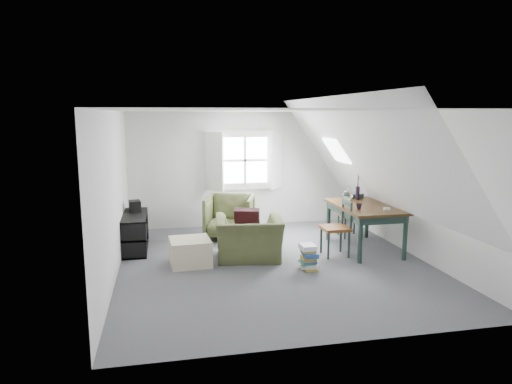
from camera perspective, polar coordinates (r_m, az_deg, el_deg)
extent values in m
plane|color=#4E4E54|center=(7.66, 2.29, -8.89)|extent=(5.50, 5.50, 0.00)
plane|color=white|center=(7.26, 2.42, 10.15)|extent=(5.50, 5.50, 0.00)
plane|color=silver|center=(10.03, -1.43, 2.87)|extent=(5.00, 0.00, 5.00)
plane|color=silver|center=(4.79, 10.32, -4.85)|extent=(5.00, 0.00, 5.00)
plane|color=silver|center=(7.19, -17.38, -0.29)|extent=(0.00, 5.50, 5.50)
plane|color=silver|center=(8.32, 19.32, 0.91)|extent=(0.00, 5.50, 5.50)
plane|color=white|center=(7.08, -9.91, 4.16)|extent=(3.19, 5.50, 4.48)
plane|color=white|center=(7.81, 13.52, 4.54)|extent=(3.19, 5.50, 4.48)
cube|color=white|center=(9.98, -1.42, 3.99)|extent=(1.30, 0.04, 1.30)
cube|color=white|center=(9.73, -5.20, 3.81)|extent=(0.35, 0.35, 1.25)
cube|color=white|center=(9.97, 2.60, 3.98)|extent=(0.35, 0.35, 1.25)
cube|color=white|center=(9.97, -1.41, 3.99)|extent=(1.00, 0.02, 1.00)
cube|color=white|center=(9.95, -1.39, 3.98)|extent=(1.08, 0.04, 0.05)
cube|color=white|center=(9.95, -1.39, 3.98)|extent=(0.05, 0.04, 1.08)
cube|color=white|center=(9.01, 10.01, 5.11)|extent=(0.35, 0.75, 0.47)
imported|color=#434B27|center=(7.89, -0.89, -8.33)|extent=(1.22, 1.10, 0.72)
imported|color=#434B27|center=(9.22, -3.28, -5.67)|extent=(1.16, 1.17, 0.85)
cube|color=#330E15|center=(7.86, -1.10, -3.55)|extent=(0.48, 0.36, 0.44)
cube|color=#C6BA95|center=(7.61, -8.23, -7.41)|extent=(0.68, 0.68, 0.43)
cube|color=#331F0C|center=(8.47, 13.44, -1.76)|extent=(0.99, 1.64, 0.04)
cube|color=#1D312B|center=(8.48, 13.42, -2.34)|extent=(0.88, 1.53, 0.13)
cylinder|color=#1D312B|center=(7.75, 12.88, -5.92)|extent=(0.08, 0.08, 0.78)
cylinder|color=#1D312B|center=(8.11, 18.13, -5.46)|extent=(0.08, 0.08, 0.78)
cylinder|color=#1D312B|center=(9.06, 9.05, -3.53)|extent=(0.08, 0.08, 0.78)
cylinder|color=#1D312B|center=(9.37, 13.71, -3.24)|extent=(0.08, 0.08, 0.78)
sphere|color=silver|center=(8.79, 11.36, -0.40)|extent=(0.20, 0.20, 0.20)
cylinder|color=silver|center=(8.76, 11.38, 0.41)|extent=(0.06, 0.06, 0.11)
cylinder|color=black|center=(8.97, 12.58, -0.13)|extent=(0.08, 0.08, 0.25)
cylinder|color=#3F2D1E|center=(8.93, 12.65, 1.61)|extent=(0.03, 0.05, 0.45)
cylinder|color=#3F2D1E|center=(8.95, 12.71, 1.62)|extent=(0.04, 0.06, 0.45)
cylinder|color=#3F2D1E|center=(8.92, 12.61, 1.60)|extent=(0.05, 0.08, 0.44)
imported|color=black|center=(8.09, 12.74, -2.09)|extent=(0.10, 0.10, 0.09)
cube|color=white|center=(8.15, 16.06, -2.02)|extent=(0.12, 0.09, 0.04)
cube|color=brown|center=(9.35, 11.68, -2.77)|extent=(0.43, 0.43, 0.05)
cylinder|color=#1D312B|center=(9.63, 12.17, -3.88)|extent=(0.04, 0.04, 0.44)
cylinder|color=#1D312B|center=(9.32, 13.02, -4.36)|extent=(0.04, 0.04, 0.44)
cylinder|color=#1D312B|center=(9.49, 10.26, -4.01)|extent=(0.04, 0.04, 0.44)
cylinder|color=#1D312B|center=(9.19, 11.06, -4.50)|extent=(0.04, 0.04, 0.44)
cylinder|color=#1D312B|center=(9.20, 13.18, -1.61)|extent=(0.04, 0.04, 0.46)
cylinder|color=#1D312B|center=(9.07, 11.20, -1.70)|extent=(0.04, 0.04, 0.46)
cube|color=#1D312B|center=(9.10, 12.24, -0.53)|extent=(0.34, 0.03, 0.08)
cube|color=#1D312B|center=(9.12, 12.21, -1.34)|extent=(0.34, 0.03, 0.06)
cube|color=brown|center=(8.05, 9.87, -4.48)|extent=(0.46, 0.46, 0.05)
cylinder|color=#1D312B|center=(8.22, 8.14, -5.98)|extent=(0.04, 0.04, 0.47)
cylinder|color=#1D312B|center=(8.35, 10.54, -5.80)|extent=(0.04, 0.04, 0.47)
cylinder|color=#1D312B|center=(7.89, 9.04, -6.68)|extent=(0.04, 0.04, 0.47)
cylinder|color=#1D312B|center=(8.02, 11.53, -6.47)|extent=(0.04, 0.04, 0.47)
cylinder|color=#1D312B|center=(8.24, 10.78, -2.47)|extent=(0.04, 0.04, 0.49)
cylinder|color=#1D312B|center=(7.91, 11.80, -3.02)|extent=(0.04, 0.04, 0.49)
cube|color=#1D312B|center=(8.04, 11.33, -1.37)|extent=(0.03, 0.37, 0.09)
cube|color=#1D312B|center=(8.06, 11.29, -2.36)|extent=(0.03, 0.37, 0.07)
cube|color=black|center=(8.70, -14.78, -6.83)|extent=(0.43, 1.28, 0.03)
cube|color=black|center=(8.62, -14.86, -4.89)|extent=(0.43, 1.28, 0.03)
cube|color=black|center=(8.55, -14.96, -2.82)|extent=(0.43, 1.28, 0.03)
cube|color=black|center=(8.02, -15.10, -5.99)|extent=(0.43, 0.03, 0.64)
cube|color=black|center=(9.22, -14.66, -3.93)|extent=(0.43, 0.03, 0.64)
cube|color=#264C99|center=(8.31, -14.95, -6.77)|extent=(0.19, 0.21, 0.23)
cube|color=red|center=(8.77, -14.77, -5.90)|extent=(0.19, 0.26, 0.23)
cube|color=white|center=(8.38, -14.98, -4.41)|extent=(0.19, 0.23, 0.21)
cube|color=black|center=(8.77, -14.90, -1.77)|extent=(0.24, 0.30, 0.22)
cube|color=#B29933|center=(7.43, 6.70, -9.42)|extent=(0.21, 0.28, 0.03)
cube|color=white|center=(7.42, 6.46, -9.15)|extent=(0.27, 0.30, 0.03)
cube|color=white|center=(7.40, 6.79, -8.93)|extent=(0.23, 0.30, 0.04)
cube|color=#337F4C|center=(7.38, 6.40, -8.72)|extent=(0.23, 0.28, 0.03)
cube|color=#264C99|center=(7.36, 6.63, -8.56)|extent=(0.25, 0.31, 0.02)
cube|color=#B29933|center=(7.37, 6.57, -8.32)|extent=(0.21, 0.28, 0.03)
cube|color=#B29933|center=(7.38, 6.58, -8.05)|extent=(0.25, 0.31, 0.04)
cube|color=#264C99|center=(7.34, 6.86, -7.86)|extent=(0.25, 0.31, 0.04)
cube|color=#264C99|center=(7.33, 6.71, -7.61)|extent=(0.25, 0.30, 0.03)
cube|color=#B29933|center=(7.36, 6.54, -7.24)|extent=(0.23, 0.29, 0.04)
cube|color=white|center=(7.34, 6.48, -6.98)|extent=(0.23, 0.26, 0.04)
cube|color=white|center=(7.33, 6.51, -6.68)|extent=(0.23, 0.28, 0.03)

